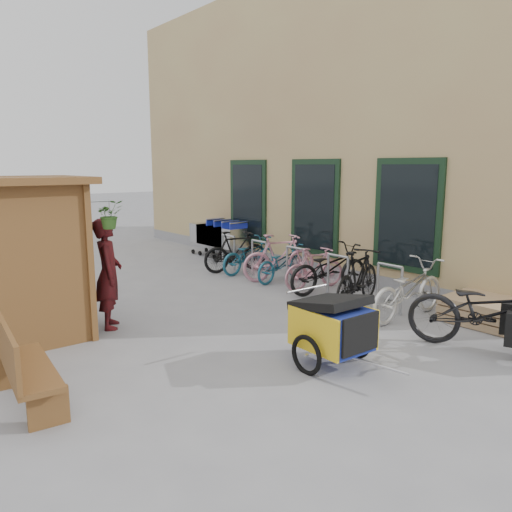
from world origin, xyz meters
TOP-DOWN VIEW (x-y plane):
  - ground at (0.00, 0.00)m, footprint 80.00×80.00m
  - building at (6.49, 4.50)m, footprint 6.07×13.00m
  - kiosk at (-3.28, 2.47)m, footprint 2.49×1.65m
  - bike_rack at (2.30, 2.40)m, footprint 0.05×5.35m
  - pallet_stack at (3.00, -1.40)m, footprint 1.00×1.20m
  - bench at (-3.68, 0.30)m, footprint 0.59×1.51m
  - shopping_carts at (3.00, 6.29)m, footprint 0.61×2.05m
  - child_trailer at (-0.25, -0.99)m, footprint 0.99×1.65m
  - cargo_bike at (1.77, -2.06)m, footprint 1.47×2.31m
  - person_kiosk at (-1.86, 2.29)m, footprint 0.65×0.76m
  - bike_0 at (2.25, -0.42)m, footprint 1.90×0.67m
  - bike_1 at (2.14, 0.57)m, footprint 1.85×0.98m
  - bike_2 at (2.50, 1.61)m, footprint 1.98×0.95m
  - bike_3 at (2.49, 2.01)m, footprint 1.52×0.66m
  - bike_4 at (2.43, 2.97)m, footprint 1.63×0.75m
  - bike_5 at (2.45, 3.06)m, footprint 1.84×0.98m
  - bike_6 at (2.41, 4.11)m, footprint 1.69×0.69m
  - bike_7 at (2.25, 4.44)m, footprint 1.73×0.79m

SIDE VIEW (x-z plane):
  - ground at x=0.00m, z-range 0.00..0.00m
  - pallet_stack at x=3.00m, z-range 0.01..0.41m
  - bike_4 at x=2.43m, z-range 0.00..0.82m
  - bike_6 at x=2.41m, z-range 0.00..0.87m
  - bike_3 at x=2.49m, z-range 0.00..0.88m
  - bench at x=-3.68m, z-range 0.01..0.94m
  - bike_0 at x=2.25m, z-range 0.00..1.00m
  - bike_2 at x=2.50m, z-range 0.00..1.00m
  - bike_7 at x=2.25m, z-range 0.00..1.00m
  - bike_rack at x=2.30m, z-range 0.08..0.95m
  - bike_5 at x=2.45m, z-range 0.00..1.06m
  - bike_1 at x=2.14m, z-range 0.00..1.07m
  - child_trailer at x=-0.25m, z-range 0.05..1.02m
  - cargo_bike at x=1.77m, z-range -0.01..1.14m
  - shopping_carts at x=3.00m, z-range 0.09..1.18m
  - person_kiosk at x=-1.86m, z-range 0.00..1.75m
  - kiosk at x=-3.28m, z-range 0.35..2.75m
  - building at x=6.49m, z-range -0.01..6.99m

